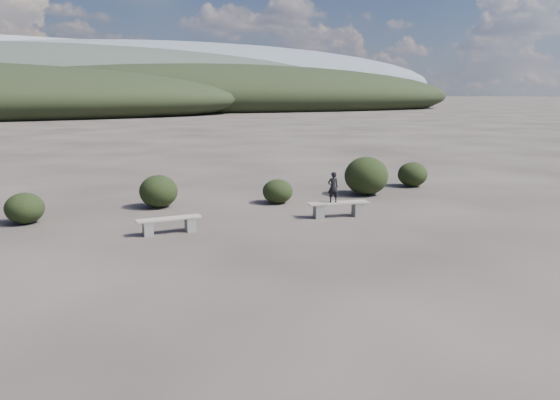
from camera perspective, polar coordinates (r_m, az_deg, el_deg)
name	(u,v)px	position (r m, az deg, el deg)	size (l,w,h in m)	color
ground	(341,288)	(10.79, 6.44, -9.13)	(1200.00, 1200.00, 0.00)	#2C2622
bench_left	(169,224)	(15.00, -11.50, -2.46)	(1.73, 0.37, 0.43)	slate
bench_right	(338,208)	(16.73, 6.11, -0.83)	(1.91, 0.74, 0.47)	slate
seated_person	(333,187)	(16.55, 5.57, 1.35)	(0.34, 0.22, 0.93)	black
shrub_a	(25,208)	(17.44, -25.13, -0.78)	(1.10, 1.10, 0.90)	black
shrub_b	(158,191)	(18.46, -12.58, 0.89)	(1.26, 1.26, 1.08)	black
shrub_c	(278,191)	(18.72, -0.25, 0.92)	(1.04, 1.04, 0.83)	black
shrub_d	(366,176)	(20.52, 9.01, 2.51)	(1.62, 1.62, 1.42)	black
shrub_e	(412,174)	(22.76, 13.68, 2.62)	(1.19, 1.19, 0.99)	black
mountain_ridges	(25,81)	(347.83, -25.13, 11.21)	(500.00, 400.00, 56.00)	black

